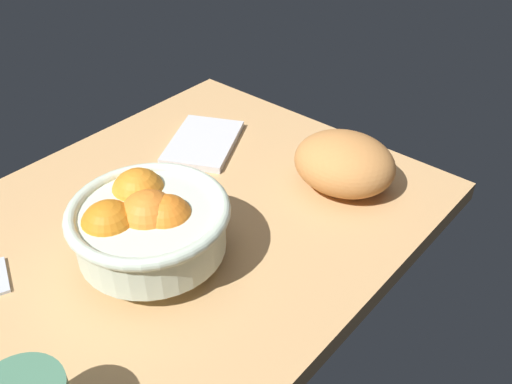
{
  "coord_description": "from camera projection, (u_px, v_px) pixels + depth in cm",
  "views": [
    {
      "loc": [
        37.23,
        48.29,
        50.89
      ],
      "look_at": [
        -9.65,
        8.45,
        5.0
      ],
      "focal_mm": 39.59,
      "sensor_mm": 36.0,
      "label": 1
    }
  ],
  "objects": [
    {
      "name": "fruit_bowl",
      "position": [
        148.0,
        223.0,
        0.7
      ],
      "size": [
        20.21,
        20.21,
        10.6
      ],
      "color": "silver",
      "rests_on": "ground"
    },
    {
      "name": "bread_loaf",
      "position": [
        344.0,
        163.0,
        0.84
      ],
      "size": [
        15.55,
        17.35,
        8.63
      ],
      "primitive_type": "ellipsoid",
      "rotation": [
        0.0,
        0.0,
        1.75
      ],
      "color": "#CA8344",
      "rests_on": "ground"
    },
    {
      "name": "ground_plane",
      "position": [
        166.0,
        237.0,
        0.79
      ],
      "size": [
        76.81,
        57.08,
        3.0
      ],
      "primitive_type": "cube",
      "color": "tan"
    },
    {
      "name": "napkin_spare",
      "position": [
        203.0,
        142.0,
        0.95
      ],
      "size": [
        18.26,
        16.13,
        1.14
      ],
      "primitive_type": "cube",
      "rotation": [
        0.0,
        0.0,
        0.47
      ],
      "color": "silver",
      "rests_on": "ground"
    }
  ]
}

